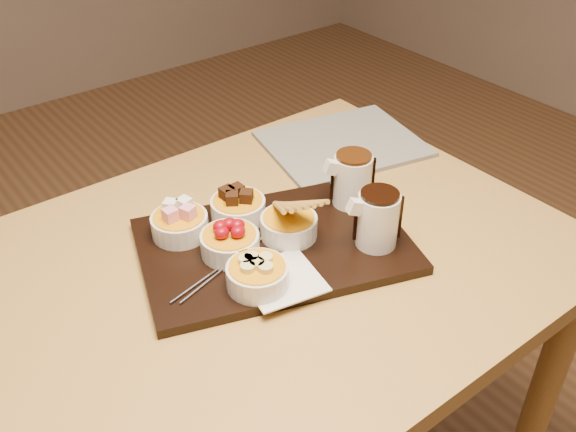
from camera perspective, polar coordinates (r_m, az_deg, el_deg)
dining_table at (r=1.15m, az=-4.95°, el=-8.80°), size 1.20×0.80×0.75m
serving_board at (r=1.12m, az=-1.21°, el=-2.66°), size 0.53×0.43×0.02m
napkin at (r=1.04m, az=-0.58°, el=-5.65°), size 0.14×0.14×0.00m
bowl_marshmallows at (r=1.14m, az=-9.59°, el=-0.82°), size 0.10×0.10×0.04m
bowl_cake at (r=1.17m, az=-4.45°, el=0.61°), size 0.10×0.10×0.04m
bowl_strawberries at (r=1.09m, az=-5.18°, el=-2.48°), size 0.10×0.10×0.04m
bowl_biscotti at (r=1.12m, az=0.07°, el=-0.93°), size 0.10×0.10×0.04m
bowl_bananas at (r=1.02m, az=-2.73°, el=-5.37°), size 0.10×0.10×0.04m
pitcher_dark_chocolate at (r=1.10m, az=7.96°, el=-0.36°), size 0.09×0.09×0.10m
pitcher_milk_chocolate at (r=1.20m, az=5.73°, el=3.17°), size 0.09×0.09×0.10m
fondue_skewers at (r=1.07m, az=-5.31°, el=-4.01°), size 0.09×0.26×0.01m
newspaper at (r=1.44m, az=4.87°, el=6.42°), size 0.38×0.33×0.01m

